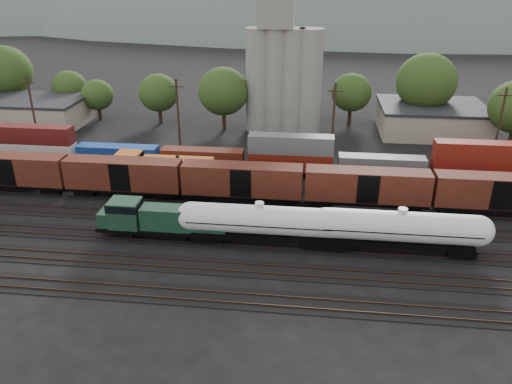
# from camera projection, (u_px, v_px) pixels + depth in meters

# --- Properties ---
(ground) EXTENTS (600.00, 600.00, 0.00)m
(ground) POSITION_uv_depth(u_px,v_px,m) (232.00, 221.00, 59.28)
(ground) COLOR black
(tracks) EXTENTS (180.00, 33.20, 0.20)m
(tracks) POSITION_uv_depth(u_px,v_px,m) (232.00, 220.00, 59.26)
(tracks) COLOR black
(tracks) RESTS_ON ground
(green_locomotive) EXTENTS (15.65, 2.76, 4.14)m
(green_locomotive) POSITION_uv_depth(u_px,v_px,m) (160.00, 219.00, 54.54)
(green_locomotive) COLOR black
(green_locomotive) RESTS_ON ground
(tank_car_a) EXTENTS (18.07, 3.24, 4.74)m
(tank_car_a) POSITION_uv_depth(u_px,v_px,m) (259.00, 221.00, 53.20)
(tank_car_a) COLOR white
(tank_car_a) RESTS_ON ground
(tank_car_b) EXTENTS (18.63, 3.34, 4.88)m
(tank_car_b) POSITION_uv_depth(u_px,v_px,m) (400.00, 228.00, 51.61)
(tank_car_b) COLOR white
(tank_car_b) RESTS_ON ground
(orange_locomotive) EXTENTS (16.23, 2.71, 4.06)m
(orange_locomotive) POSITION_uv_depth(u_px,v_px,m) (158.00, 167.00, 68.59)
(orange_locomotive) COLOR black
(orange_locomotive) RESTS_ON ground
(boxcar_string) EXTENTS (138.20, 2.90, 4.20)m
(boxcar_string) POSITION_uv_depth(u_px,v_px,m) (242.00, 180.00, 62.44)
(boxcar_string) COLOR black
(boxcar_string) RESTS_ON ground
(container_wall) EXTENTS (181.62, 2.60, 5.80)m
(container_wall) POSITION_uv_depth(u_px,v_px,m) (347.00, 159.00, 70.18)
(container_wall) COLOR black
(container_wall) RESTS_ON ground
(grain_silo) EXTENTS (13.40, 5.00, 29.00)m
(grain_silo) POSITION_uv_depth(u_px,v_px,m) (283.00, 68.00, 86.74)
(grain_silo) COLOR gray
(grain_silo) RESTS_ON ground
(industrial_sheds) EXTENTS (119.38, 17.26, 5.10)m
(industrial_sheds) POSITION_uv_depth(u_px,v_px,m) (300.00, 119.00, 89.34)
(industrial_sheds) COLOR #9E937F
(industrial_sheds) RESTS_ON ground
(tree_band) EXTENTS (165.41, 21.77, 14.30)m
(tree_band) POSITION_uv_depth(u_px,v_px,m) (334.00, 88.00, 89.02)
(tree_band) COLOR black
(tree_band) RESTS_ON ground
(utility_poles) EXTENTS (122.20, 0.36, 12.00)m
(utility_poles) POSITION_uv_depth(u_px,v_px,m) (254.00, 118.00, 76.55)
(utility_poles) COLOR black
(utility_poles) RESTS_ON ground
(distant_hills) EXTENTS (860.00, 286.00, 130.00)m
(distant_hills) POSITION_uv_depth(u_px,v_px,m) (341.00, 52.00, 300.06)
(distant_hills) COLOR #59665B
(distant_hills) RESTS_ON ground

